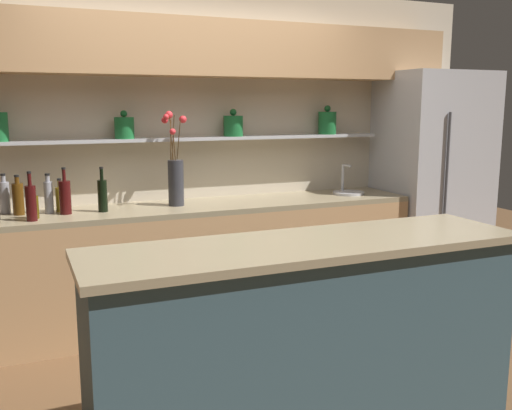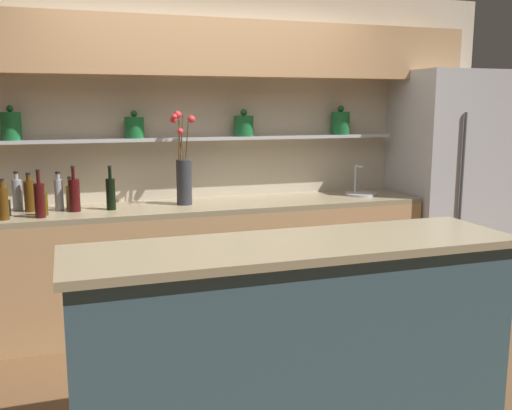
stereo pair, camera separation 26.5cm
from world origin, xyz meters
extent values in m
plane|color=brown|center=(0.00, 0.00, 0.00)|extent=(12.00, 12.00, 0.00)
cube|color=beige|center=(0.00, 1.60, 1.30)|extent=(5.20, 0.10, 2.60)
cube|color=#B7B7BC|center=(-0.09, 1.46, 1.41)|extent=(3.48, 0.18, 0.02)
cylinder|color=#19602D|center=(-0.52, 1.45, 1.50)|extent=(0.15, 0.15, 0.16)
sphere|color=#19602D|center=(-0.52, 1.45, 1.61)|extent=(0.05, 0.05, 0.05)
cylinder|color=#19602D|center=(0.35, 1.45, 1.50)|extent=(0.16, 0.16, 0.16)
sphere|color=#19602D|center=(0.35, 1.45, 1.61)|extent=(0.05, 0.05, 0.05)
cylinder|color=#19602D|center=(1.21, 1.45, 1.52)|extent=(0.15, 0.15, 0.19)
sphere|color=#19602D|center=(1.21, 1.45, 1.64)|extent=(0.05, 0.05, 0.05)
cube|color=tan|center=(0.00, 1.38, 2.09)|extent=(4.42, 0.34, 0.42)
cube|color=tan|center=(-0.09, 1.24, 0.44)|extent=(3.58, 0.62, 0.88)
cube|color=gray|center=(-0.09, 1.24, 0.90)|extent=(3.58, 0.62, 0.04)
cube|color=#334C56|center=(0.00, -0.51, 0.49)|extent=(2.14, 0.55, 0.98)
cube|color=gray|center=(0.00, -0.51, 1.00)|extent=(2.20, 0.61, 0.04)
cube|color=#B7B7BC|center=(2.16, 1.20, 0.98)|extent=(0.88, 0.70, 1.96)
cylinder|color=#4C4C51|center=(2.00, 0.83, 1.08)|extent=(0.02, 0.02, 1.08)
cylinder|color=#2D2D33|center=(-0.19, 1.27, 1.09)|extent=(0.12, 0.12, 0.34)
cylinder|color=#4C3319|center=(-0.21, 1.28, 1.41)|extent=(0.03, 0.06, 0.29)
sphere|color=red|center=(-0.25, 1.29, 1.56)|extent=(0.05, 0.05, 0.05)
cylinder|color=#4C3319|center=(-0.20, 1.24, 1.37)|extent=(0.02, 0.01, 0.21)
sphere|color=red|center=(-0.22, 1.21, 1.48)|extent=(0.05, 0.05, 0.05)
cylinder|color=#4C3319|center=(-0.19, 1.28, 1.43)|extent=(0.04, 0.02, 0.33)
sphere|color=red|center=(-0.21, 1.32, 1.60)|extent=(0.06, 0.06, 0.06)
cylinder|color=#4C3319|center=(-0.15, 1.27, 1.41)|extent=(0.02, 0.07, 0.30)
sphere|color=red|center=(-0.12, 1.28, 1.56)|extent=(0.06, 0.06, 0.06)
cylinder|color=#4C3319|center=(-0.21, 1.26, 1.42)|extent=(0.02, 0.05, 0.32)
sphere|color=red|center=(-0.25, 1.25, 1.58)|extent=(0.04, 0.04, 0.04)
cylinder|color=#4C3319|center=(-0.21, 1.28, 1.41)|extent=(0.02, 0.04, 0.30)
sphere|color=red|center=(-0.25, 1.30, 1.56)|extent=(0.04, 0.04, 0.04)
cylinder|color=#B7B7BC|center=(1.31, 1.24, 0.93)|extent=(0.27, 0.27, 0.02)
cylinder|color=#B7B7BC|center=(1.31, 1.34, 1.05)|extent=(0.02, 0.02, 0.22)
cylinder|color=#B7B7BC|center=(1.31, 1.28, 1.16)|extent=(0.02, 0.12, 0.02)
cylinder|color=#47380A|center=(-1.19, 1.14, 1.00)|extent=(0.06, 0.06, 0.15)
cylinder|color=#47380A|center=(-1.19, 1.14, 1.10)|extent=(0.03, 0.03, 0.05)
cylinder|color=black|center=(-1.19, 1.14, 1.13)|extent=(0.03, 0.03, 0.01)
cylinder|color=#4C2D0C|center=(-1.29, 1.33, 1.03)|extent=(0.08, 0.08, 0.22)
cylinder|color=#4C2D0C|center=(-1.29, 1.33, 1.16)|extent=(0.03, 0.03, 0.04)
cylinder|color=black|center=(-1.29, 1.33, 1.19)|extent=(0.03, 0.03, 0.01)
cylinder|color=#380C0C|center=(-1.21, 1.07, 1.04)|extent=(0.07, 0.07, 0.23)
cylinder|color=#380C0C|center=(-1.21, 1.07, 1.19)|extent=(0.02, 0.02, 0.08)
cylinder|color=black|center=(-1.21, 1.07, 1.24)|extent=(0.03, 0.03, 0.01)
cylinder|color=olive|center=(-1.01, 1.34, 1.01)|extent=(0.06, 0.06, 0.17)
cylinder|color=olive|center=(-1.01, 1.34, 1.12)|extent=(0.03, 0.03, 0.05)
cylinder|color=black|center=(-1.01, 1.34, 1.15)|extent=(0.03, 0.03, 0.01)
cylinder|color=#380C0C|center=(-0.99, 1.23, 1.04)|extent=(0.08, 0.08, 0.23)
cylinder|color=#380C0C|center=(-0.99, 1.23, 1.19)|extent=(0.02, 0.02, 0.08)
cylinder|color=black|center=(-0.99, 1.23, 1.24)|extent=(0.03, 0.03, 0.01)
cylinder|color=gray|center=(-1.09, 1.30, 1.03)|extent=(0.06, 0.06, 0.22)
cylinder|color=gray|center=(-1.09, 1.30, 1.17)|extent=(0.03, 0.03, 0.04)
cylinder|color=black|center=(-1.09, 1.30, 1.19)|extent=(0.03, 0.03, 0.01)
cylinder|color=black|center=(-0.73, 1.22, 1.03)|extent=(0.07, 0.07, 0.23)
cylinder|color=black|center=(-0.73, 1.22, 1.19)|extent=(0.02, 0.02, 0.08)
cylinder|color=black|center=(-0.73, 1.22, 1.23)|extent=(0.03, 0.03, 0.01)
cylinder|color=gray|center=(-1.37, 1.41, 1.03)|extent=(0.07, 0.07, 0.22)
cylinder|color=gray|center=(-1.37, 1.41, 1.16)|extent=(0.03, 0.03, 0.04)
cylinder|color=black|center=(-1.37, 1.41, 1.19)|extent=(0.03, 0.03, 0.01)
camera|label=1|loc=(-1.28, -2.88, 1.67)|focal=40.00mm
camera|label=2|loc=(-1.03, -2.97, 1.67)|focal=40.00mm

